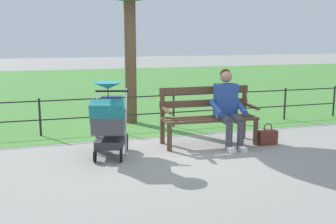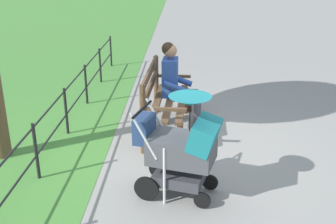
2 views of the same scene
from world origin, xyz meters
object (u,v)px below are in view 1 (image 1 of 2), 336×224
Objects in this scene: person_on_bench at (228,106)px; stroller at (109,119)px; handbag at (268,137)px; park_bench at (207,113)px.

stroller is (2.00, 0.09, -0.08)m from person_on_bench.
person_on_bench is at bearing -177.44° from stroller.
person_on_bench is at bearing -13.87° from handbag.
stroller reaches higher than handbag.
park_bench is 1.41× the size of stroller.
person_on_bench reaches higher than stroller.
person_on_bench is (-0.27, 0.22, 0.15)m from park_bench.
park_bench is 0.38m from person_on_bench.
person_on_bench is 1.11× the size of stroller.
person_on_bench is 0.88m from handbag.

